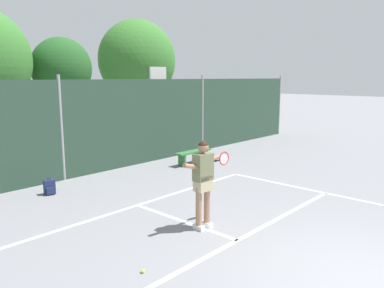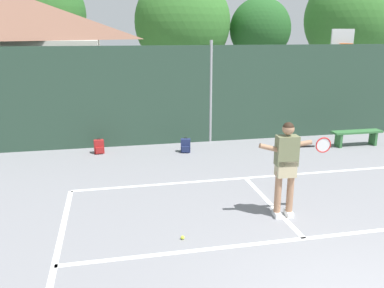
% 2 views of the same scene
% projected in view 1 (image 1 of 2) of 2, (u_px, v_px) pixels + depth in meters
% --- Properties ---
extents(ground_plane, '(120.00, 120.00, 0.00)m').
position_uv_depth(ground_plane, '(372.00, 288.00, 5.69)').
color(ground_plane, gray).
extents(court_markings, '(8.30, 11.10, 0.01)m').
position_uv_depth(court_markings, '(330.00, 273.00, 6.12)').
color(court_markings, white).
rests_on(court_markings, ground).
extents(chainlink_fence, '(26.09, 0.09, 3.20)m').
position_uv_depth(chainlink_fence, '(62.00, 131.00, 11.39)').
color(chainlink_fence, '#284233').
rests_on(chainlink_fence, ground).
extents(basketball_hoop, '(0.90, 0.67, 3.55)m').
position_uv_depth(basketball_hoop, '(158.00, 96.00, 16.19)').
color(basketball_hoop, '#9E9EA3').
rests_on(basketball_hoop, ground).
extents(tennis_player, '(1.44, 0.29, 1.85)m').
position_uv_depth(tennis_player, '(203.00, 177.00, 7.75)').
color(tennis_player, silver).
rests_on(tennis_player, ground).
extents(tennis_ball, '(0.07, 0.07, 0.07)m').
position_uv_depth(tennis_ball, '(143.00, 271.00, 6.11)').
color(tennis_ball, '#CCE033').
rests_on(tennis_ball, ground).
extents(backpack_navy, '(0.31, 0.29, 0.46)m').
position_uv_depth(backpack_navy, '(50.00, 187.00, 10.18)').
color(backpack_navy, navy).
rests_on(backpack_navy, ground).
extents(courtside_bench, '(1.60, 0.36, 0.48)m').
position_uv_depth(courtside_bench, '(194.00, 154.00, 13.77)').
color(courtside_bench, '#336B38').
rests_on(courtside_bench, ground).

